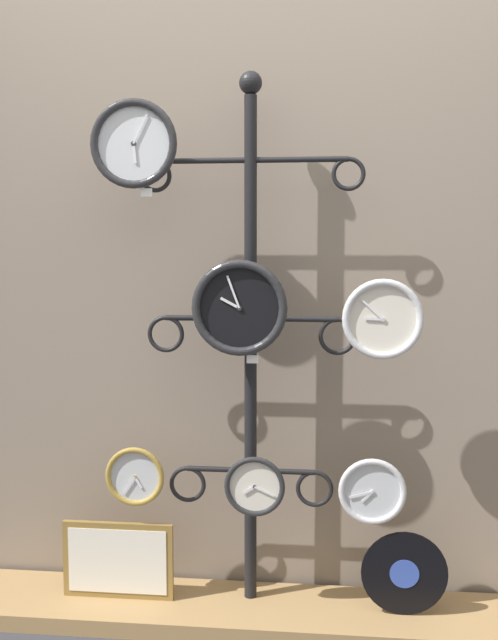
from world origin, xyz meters
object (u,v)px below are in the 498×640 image
object	(u,v)px
display_stand	(251,401)
clock_middle_center	(239,308)
clock_bottom_left	(135,476)
clock_middle_right	(383,319)
clock_bottom_right	(372,491)
picture_frame	(118,560)
clock_bottom_center	(255,486)
clock_top_left	(134,144)
vinyl_record	(404,574)

from	to	relation	value
display_stand	clock_middle_center	distance (m)	0.36
clock_bottom_left	clock_middle_right	bearing A→B (deg)	-1.46
clock_bottom_right	picture_frame	world-z (taller)	clock_bottom_right
clock_bottom_center	picture_frame	xyz separation A→B (m)	(-0.51, 0.05, -0.31)
display_stand	clock_bottom_left	distance (m)	0.49
picture_frame	clock_middle_right	bearing A→B (deg)	-2.06
clock_top_left	clock_middle_right	bearing A→B (deg)	0.04
display_stand	vinyl_record	distance (m)	0.80
clock_top_left	picture_frame	xyz separation A→B (m)	(-0.09, 0.03, -1.48)
clock_bottom_left	picture_frame	bearing A→B (deg)	170.93
display_stand	vinyl_record	bearing A→B (deg)	-8.25
vinyl_record	clock_bottom_right	bearing A→B (deg)	-176.81
clock_bottom_right	clock_middle_right	bearing A→B (deg)	-22.99
vinyl_record	display_stand	bearing A→B (deg)	171.75
clock_top_left	vinyl_record	bearing A→B (deg)	1.06
clock_middle_center	picture_frame	xyz separation A→B (m)	(-0.45, 0.05, -0.93)
clock_top_left	clock_bottom_left	world-z (taller)	clock_top_left
picture_frame	clock_bottom_left	bearing A→B (deg)	-9.07
display_stand	clock_bottom_right	world-z (taller)	display_stand
clock_middle_center	clock_middle_right	size ratio (longest dim) A/B	1.21
picture_frame	display_stand	bearing A→B (deg)	7.41
vinyl_record	clock_bottom_center	bearing A→B (deg)	-176.88
clock_top_left	clock_bottom_center	size ratio (longest dim) A/B	1.42
clock_middle_right	picture_frame	bearing A→B (deg)	177.94
clock_middle_center	clock_bottom_center	distance (m)	0.62
vinyl_record	clock_bottom_left	bearing A→B (deg)	179.69
display_stand	clock_top_left	distance (m)	0.98
clock_bottom_center	vinyl_record	distance (m)	0.60
clock_bottom_right	display_stand	bearing A→B (deg)	168.75
display_stand	clock_bottom_right	distance (m)	0.52
clock_middle_right	clock_bottom_center	distance (m)	0.73
display_stand	clock_middle_right	bearing A→B (deg)	-11.92
clock_middle_right	clock_bottom_right	distance (m)	0.60
clock_top_left	clock_bottom_center	bearing A→B (deg)	-1.53
clock_top_left	clock_bottom_center	distance (m)	1.24
clock_middle_right	display_stand	bearing A→B (deg)	168.08
clock_top_left	clock_bottom_center	xyz separation A→B (m)	(0.41, -0.01, -1.17)
clock_top_left	picture_frame	distance (m)	1.49
vinyl_record	clock_middle_center	bearing A→B (deg)	-176.87
clock_middle_right	clock_bottom_right	xyz separation A→B (m)	(-0.02, 0.01, -0.60)
clock_top_left	clock_middle_center	xyz separation A→B (m)	(0.36, -0.01, -0.55)
clock_bottom_center	clock_bottom_right	bearing A→B (deg)	3.10
clock_middle_right	vinyl_record	distance (m)	0.89
clock_middle_right	clock_bottom_right	size ratio (longest dim) A/B	1.17
clock_bottom_center	vinyl_record	xyz separation A→B (m)	(0.52, 0.03, -0.30)
clock_bottom_center	picture_frame	distance (m)	0.60
clock_bottom_left	clock_middle_center	bearing A→B (deg)	-5.47
clock_bottom_left	clock_bottom_right	xyz separation A→B (m)	(0.84, -0.01, -0.02)
clock_middle_center	vinyl_record	world-z (taller)	clock_middle_center
display_stand	clock_top_left	xyz separation A→B (m)	(-0.39, -0.10, 0.90)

